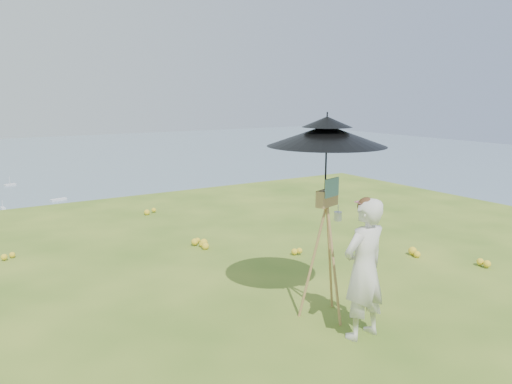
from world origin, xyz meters
TOP-DOWN VIEW (x-y plane):
  - ground at (0.00, 0.00)m, footprint 14.00×14.00m
  - shoreline_tier at (0.00, 75.00)m, footprint 170.00×28.00m
  - slope_trees at (0.00, 35.00)m, footprint 110.00×50.00m
  - wildflowers at (0.00, 0.25)m, footprint 10.00×10.50m
  - painter at (-0.57, -1.80)m, footprint 0.59×0.42m
  - field_easel at (-0.58, -1.19)m, footprint 0.80×0.80m
  - sun_umbrella at (-0.59, -1.16)m, footprint 1.72×1.72m
  - painter_cap at (-0.57, -1.80)m, footprint 0.21×0.24m

SIDE VIEW (x-z plane):
  - shoreline_tier at x=0.00m, z-range -40.00..-32.00m
  - slope_trees at x=0.00m, z-range -18.00..-12.00m
  - ground at x=0.00m, z-range 0.00..0.00m
  - wildflowers at x=0.00m, z-range 0.00..0.12m
  - painter at x=-0.57m, z-range 0.00..1.54m
  - field_easel at x=-0.58m, z-range 0.00..1.67m
  - painter_cap at x=-0.57m, z-range 1.45..1.55m
  - sun_umbrella at x=-0.59m, z-range 1.37..2.40m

